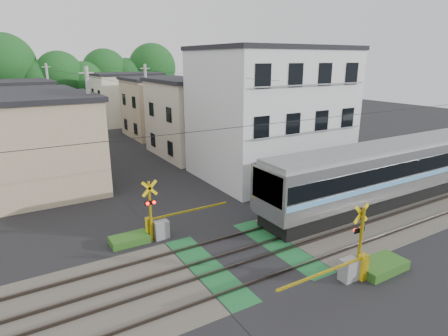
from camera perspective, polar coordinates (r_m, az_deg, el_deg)
ground at (r=17.08m, az=3.22°, el=-13.35°), size 120.00×120.00×0.00m
track_bed at (r=17.06m, az=3.23°, el=-13.24°), size 120.00×120.00×0.14m
crossing_signal_near at (r=15.95m, az=18.94°, el=-13.67°), size 4.74×0.65×3.09m
crossing_signal_far at (r=18.60m, az=-9.89°, el=-8.51°), size 4.74×0.65×3.09m
apartment_block at (r=27.79m, az=7.00°, el=8.35°), size 10.20×8.36×9.30m
houses_row at (r=39.47m, az=-18.12°, el=7.93°), size 22.07×31.35×6.80m
tree_hill at (r=61.85m, az=-23.39°, el=12.09°), size 40.00×12.28×11.93m
catenary at (r=19.51m, az=18.12°, el=1.40°), size 60.00×5.04×7.00m
utility_poles at (r=36.27m, az=-19.18°, el=8.50°), size 7.90×42.00×8.00m
pedestrian at (r=39.01m, az=-18.31°, el=4.32°), size 0.77×0.63×1.80m
weed_patches at (r=17.86m, az=8.17°, el=-11.41°), size 10.25×8.80×0.40m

